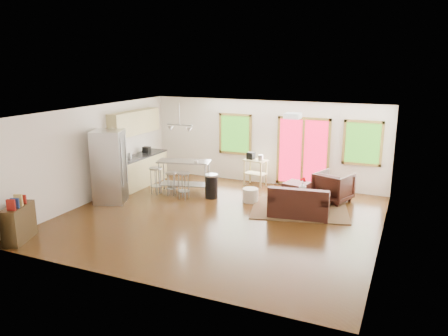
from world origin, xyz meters
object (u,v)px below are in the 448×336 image
at_px(rug, 299,209).
at_px(ottoman, 297,190).
at_px(island, 184,171).
at_px(loveseat, 299,204).
at_px(kitchen_cart, 255,163).
at_px(refrigerator, 110,167).
at_px(coffee_table, 311,195).
at_px(armchair, 333,185).

distance_m(rug, ottoman, 1.11).
bearing_deg(island, rug, -2.57).
xyz_separation_m(rug, loveseat, (0.09, -0.49, 0.30)).
bearing_deg(rug, kitchen_cart, 137.72).
bearing_deg(ottoman, refrigerator, -151.69).
bearing_deg(kitchen_cart, refrigerator, -134.63).
distance_m(ottoman, island, 3.29).
bearing_deg(kitchen_cart, loveseat, -48.15).
bearing_deg(coffee_table, refrigerator, -160.95).
relative_size(refrigerator, kitchen_cart, 1.91).
height_order(rug, coffee_table, coffee_table).
relative_size(coffee_table, ottoman, 1.61).
bearing_deg(coffee_table, loveseat, -97.81).
distance_m(coffee_table, island, 3.71).
bearing_deg(ottoman, armchair, 1.16).
distance_m(loveseat, island, 3.65).
xyz_separation_m(rug, refrigerator, (-4.89, -1.41, 0.98)).
bearing_deg(kitchen_cart, coffee_table, -32.95).
bearing_deg(loveseat, refrigerator, -176.83).
distance_m(refrigerator, island, 2.13).
distance_m(coffee_table, armchair, 0.85).
distance_m(armchair, kitchen_cart, 2.59).
height_order(rug, kitchen_cart, kitchen_cart).
distance_m(rug, island, 3.55).
relative_size(coffee_table, kitchen_cart, 0.99).
relative_size(refrigerator, island, 1.23).
bearing_deg(armchair, island, 31.86).
xyz_separation_m(coffee_table, ottoman, (-0.56, 0.69, -0.12)).
bearing_deg(kitchen_cart, rug, -42.28).
height_order(refrigerator, island, refrigerator).
xyz_separation_m(island, kitchen_cart, (1.64, 1.52, 0.05)).
bearing_deg(rug, armchair, 57.84).
relative_size(loveseat, refrigerator, 0.79).
relative_size(rug, island, 1.51).
bearing_deg(coffee_table, island, -177.06).
relative_size(island, kitchen_cart, 1.56).
distance_m(rug, coffee_table, 0.52).
xyz_separation_m(loveseat, kitchen_cart, (-1.94, 2.16, 0.40)).
bearing_deg(loveseat, ottoman, 98.91).
height_order(rug, loveseat, loveseat).
height_order(rug, ottoman, ottoman).
relative_size(rug, loveseat, 1.57).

